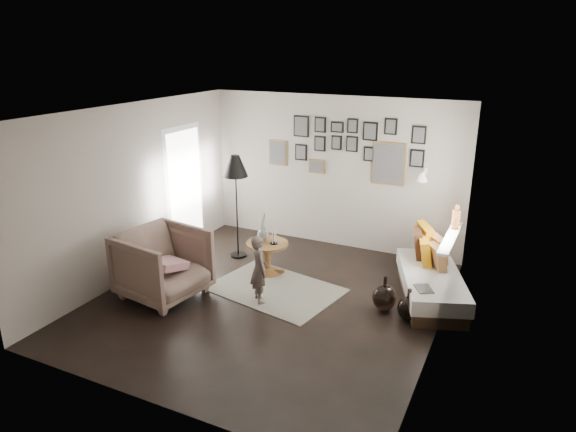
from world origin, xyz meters
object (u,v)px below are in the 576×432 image
at_px(pedestal_table, 267,259).
at_px(vase, 263,233).
at_px(demijohn_large, 384,297).
at_px(daybed, 432,279).
at_px(child, 259,269).
at_px(floor_lamp, 235,170).
at_px(magazine_basket, 135,272).
at_px(armchair, 163,264).
at_px(demijohn_small, 408,308).

xyz_separation_m(pedestal_table, vase, (-0.08, 0.02, 0.41)).
bearing_deg(demijohn_large, daybed, 53.73).
xyz_separation_m(vase, child, (0.41, -0.89, -0.16)).
height_order(pedestal_table, floor_lamp, floor_lamp).
bearing_deg(vase, pedestal_table, -14.04).
height_order(pedestal_table, magazine_basket, pedestal_table).
relative_size(pedestal_table, child, 0.66).
height_order(floor_lamp, magazine_basket, floor_lamp).
relative_size(vase, floor_lamp, 0.27).
bearing_deg(vase, magazine_basket, -139.83).
height_order(armchair, demijohn_small, armchair).
bearing_deg(daybed, vase, 166.50).
height_order(pedestal_table, armchair, armchair).
bearing_deg(magazine_basket, floor_lamp, 63.80).
bearing_deg(demijohn_small, magazine_basket, -169.08).
xyz_separation_m(pedestal_table, child, (0.33, -0.87, 0.25)).
height_order(armchair, magazine_basket, armchair).
bearing_deg(child, floor_lamp, -5.34).
relative_size(daybed, armchair, 1.79).
xyz_separation_m(vase, magazine_basket, (-1.47, -1.24, -0.44)).
distance_m(vase, armchair, 1.59).
bearing_deg(floor_lamp, vase, -28.20).
xyz_separation_m(armchair, floor_lamp, (0.19, 1.68, 1.00)).
bearing_deg(armchair, magazine_basket, 91.48).
height_order(magazine_basket, child, child).
xyz_separation_m(pedestal_table, daybed, (2.45, 0.31, 0.04)).
distance_m(vase, floor_lamp, 1.14).
bearing_deg(pedestal_table, child, -69.23).
bearing_deg(armchair, child, -63.05).
bearing_deg(daybed, demijohn_large, -146.43).
bearing_deg(armchair, vase, -24.99).
bearing_deg(demijohn_small, pedestal_table, 168.21).
distance_m(pedestal_table, demijohn_small, 2.35).
relative_size(pedestal_table, demijohn_small, 1.48).
bearing_deg(child, magazine_basket, 54.30).
xyz_separation_m(pedestal_table, demijohn_large, (1.95, -0.36, -0.05)).
xyz_separation_m(floor_lamp, child, (1.09, -1.26, -1.00)).
bearing_deg(demijohn_large, magazine_basket, -166.16).
height_order(floor_lamp, demijohn_large, floor_lamp).
bearing_deg(armchair, demijohn_large, -63.62).
distance_m(daybed, floor_lamp, 3.43).
relative_size(daybed, child, 1.95).
distance_m(vase, demijohn_large, 2.12).
relative_size(pedestal_table, floor_lamp, 0.38).
distance_m(demijohn_small, child, 2.04).
xyz_separation_m(daybed, armchair, (-3.40, -1.61, 0.21)).
relative_size(pedestal_table, magazine_basket, 1.49).
bearing_deg(pedestal_table, armchair, -126.25).
bearing_deg(floor_lamp, pedestal_table, -26.84).
bearing_deg(magazine_basket, armchair, -7.01).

